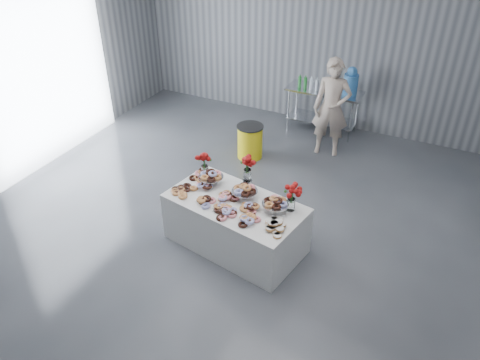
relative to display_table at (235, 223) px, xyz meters
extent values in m
plane|color=#3B3D43|center=(-0.23, -0.10, -0.38)|extent=(9.00, 9.00, 0.00)
cube|color=slate|center=(-0.23, 4.40, 1.62)|extent=(8.00, 0.04, 4.00)
cube|color=white|center=(-4.17, 0.90, 1.12)|extent=(0.05, 3.00, 3.00)
cube|color=white|center=(0.00, 0.00, 0.00)|extent=(2.05, 1.33, 0.75)
cube|color=silver|center=(-0.02, 4.00, 0.51)|extent=(1.50, 0.60, 0.04)
cube|color=silver|center=(-0.02, 4.00, -0.12)|extent=(1.40, 0.55, 0.03)
cylinder|color=silver|center=(-0.67, 3.75, 0.05)|extent=(0.04, 0.04, 0.86)
cylinder|color=silver|center=(0.63, 3.75, 0.05)|extent=(0.04, 0.04, 0.86)
cylinder|color=silver|center=(-0.67, 4.25, 0.05)|extent=(0.04, 0.04, 0.86)
cylinder|color=silver|center=(0.63, 4.25, 0.05)|extent=(0.04, 0.04, 0.86)
cylinder|color=silver|center=(-0.51, 0.25, 0.44)|extent=(0.06, 0.06, 0.12)
cylinder|color=silver|center=(-0.51, 0.25, 0.50)|extent=(0.36, 0.36, 0.01)
cylinder|color=silver|center=(0.08, 0.14, 0.44)|extent=(0.06, 0.06, 0.12)
cylinder|color=silver|center=(0.08, 0.14, 0.50)|extent=(0.36, 0.36, 0.01)
cylinder|color=silver|center=(0.57, 0.05, 0.44)|extent=(0.06, 0.06, 0.12)
cylinder|color=silver|center=(0.57, 0.05, 0.50)|extent=(0.36, 0.36, 0.01)
cylinder|color=white|center=(-0.69, 0.38, 0.46)|extent=(0.11, 0.11, 0.18)
cylinder|color=#1E5919|center=(-0.69, 0.38, 0.59)|extent=(0.04, 0.04, 0.18)
cylinder|color=white|center=(0.74, 0.17, 0.46)|extent=(0.11, 0.11, 0.18)
cylinder|color=#1E5919|center=(0.74, 0.17, 0.59)|extent=(0.04, 0.04, 0.18)
cylinder|color=silver|center=(0.01, 0.35, 0.45)|extent=(0.14, 0.14, 0.15)
cylinder|color=white|center=(0.01, 0.35, 0.61)|extent=(0.11, 0.11, 0.18)
cylinder|color=#1E5919|center=(0.01, 0.35, 0.75)|extent=(0.04, 0.04, 0.18)
cylinder|color=#418DDE|center=(0.48, 4.00, 0.73)|extent=(0.28, 0.28, 0.40)
sphere|color=#418DDE|center=(0.48, 4.00, 0.98)|extent=(0.20, 0.20, 0.20)
imported|color=#CC8C93|center=(0.37, 3.18, 0.55)|extent=(0.75, 0.57, 1.85)
cylinder|color=yellow|center=(-0.88, 2.36, -0.06)|extent=(0.46, 0.46, 0.63)
cylinder|color=black|center=(-0.88, 2.36, 0.26)|extent=(0.50, 0.50, 0.02)
camera|label=1|loc=(2.35, -4.62, 4.14)|focal=35.00mm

